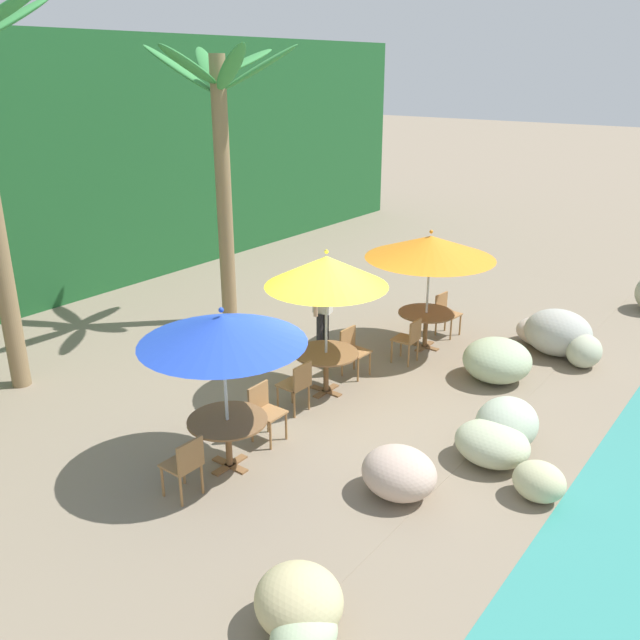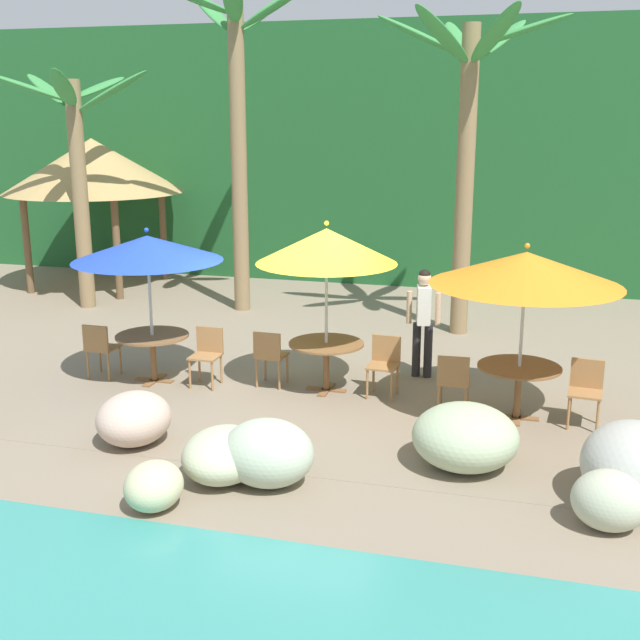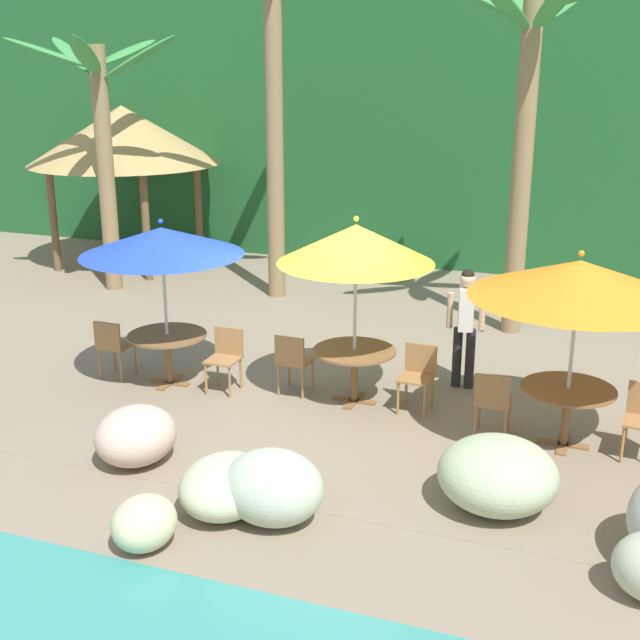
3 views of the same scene
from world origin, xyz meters
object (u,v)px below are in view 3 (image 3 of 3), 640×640
Objects in this scene: dining_table_yellow at (354,359)px; chair_yellow_seaward at (418,373)px; umbrella_yellow at (356,244)px; dining_table_blue at (168,343)px; umbrella_orange at (579,279)px; palm_tree_second at (274,75)px; waiter_in_white at (466,320)px; chair_yellow_inland at (293,360)px; chair_blue_seaward at (226,354)px; palm_tree_nearest at (101,122)px; palm_tree_third at (528,96)px; dining_table_orange at (567,398)px; chair_orange_inland at (493,400)px; palapa_hut at (123,136)px; chair_blue_inland at (113,344)px; umbrella_blue at (162,241)px.

dining_table_yellow is 0.86m from chair_yellow_seaward.
dining_table_blue is at bearing -173.82° from umbrella_yellow.
dining_table_yellow is at bearing 171.72° from umbrella_orange.
palm_tree_second reaches higher than dining_table_blue.
dining_table_yellow is 1.66m from waiter_in_white.
chair_yellow_seaward and chair_yellow_inland have the same top height.
umbrella_yellow is (1.79, 0.19, 1.65)m from chair_blue_seaward.
palm_tree_nearest reaches higher than dining_table_yellow.
chair_blue_seaward is at bearing -41.82° from palm_tree_nearest.
dining_table_blue is 6.68m from palm_tree_third.
dining_table_orange is 0.86m from chair_orange_inland.
palm_tree_second is (-4.89, 4.95, 3.58)m from chair_orange_inland.
umbrella_orange is 11.61m from palapa_hut.
palm_tree_nearest reaches higher than chair_orange_inland.
chair_blue_inland is 3.52m from dining_table_yellow.
chair_yellow_inland is (-0.85, -0.06, -1.65)m from umbrella_yellow.
chair_blue_inland is at bearing -56.50° from palm_tree_nearest.
chair_yellow_seaward is 1.00× the size of chair_orange_inland.
dining_table_orange is at bearing -8.28° from dining_table_yellow.
palm_tree_third is (4.20, 4.07, 1.78)m from umbrella_blue.
waiter_in_white is at bearing 27.10° from chair_yellow_inland.
chair_blue_inland is 0.21× the size of palapa_hut.
waiter_in_white is at bearing 112.59° from chair_orange_inland.
waiter_in_white is (3.06, 1.21, 0.47)m from chair_blue_seaward.
palm_tree_third is 1.39× the size of palapa_hut.
umbrella_orange is (2.75, -0.40, -0.11)m from umbrella_yellow.
chair_yellow_seaward is 6.83m from palm_tree_second.
chair_yellow_inland and chair_orange_inland have the same top height.
dining_table_orange is at bearing -1.21° from dining_table_blue.
palapa_hut is at bearing 167.18° from palm_tree_third.
umbrella_blue is 0.49× the size of palm_tree_nearest.
umbrella_orange is 1.76m from chair_orange_inland.
umbrella_blue is at bearing -48.54° from palm_tree_nearest.
dining_table_orange is at bearing -25.00° from palm_tree_nearest.
chair_blue_seaward is 1.00× the size of chair_orange_inland.
chair_blue_inland is at bearing -173.46° from chair_yellow_inland.
dining_table_blue is 4.14m from waiter_in_white.
palm_tree_second is 1.55× the size of palapa_hut.
chair_yellow_seaward is 8.48m from palm_tree_nearest.
palm_tree_third reaches higher than chair_orange_inland.
chair_blue_seaward and chair_yellow_inland have the same top height.
chair_blue_seaward is 1.71m from chair_blue_inland.
chair_orange_inland is 9.62m from palm_tree_nearest.
chair_orange_inland is at bearing -45.37° from palm_tree_second.
dining_table_orange is at bearing -40.09° from palm_tree_second.
palm_tree_third reaches higher than umbrella_blue.
chair_blue_seaward is 3.32m from waiter_in_white.
chair_blue_inland is 0.79× the size of dining_table_orange.
palm_tree_third is (-1.19, 4.19, 1.78)m from umbrella_orange.
dining_table_yellow is 1.98m from chair_orange_inland.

